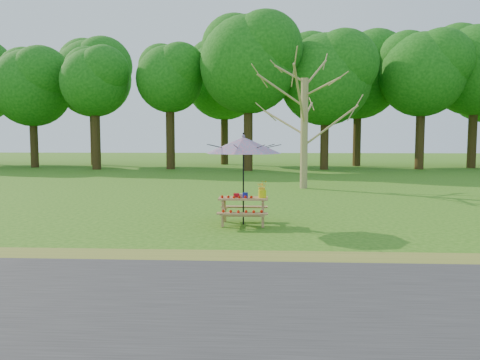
{
  "coord_description": "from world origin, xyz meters",
  "views": [
    {
      "loc": [
        3.34,
        -10.85,
        2.1
      ],
      "look_at": [
        2.73,
        0.5,
        1.1
      ],
      "focal_mm": 35.0,
      "sensor_mm": 36.0,
      "label": 1
    }
  ],
  "objects_px": {
    "bare_tree": "(305,32)",
    "flower_bucket": "(262,189)",
    "picnic_table": "(243,211)",
    "patio_umbrella": "(243,145)"
  },
  "relations": [
    {
      "from": "patio_umbrella",
      "to": "bare_tree",
      "type": "bearing_deg",
      "value": 75.82
    },
    {
      "from": "bare_tree",
      "to": "patio_umbrella",
      "type": "height_order",
      "value": "bare_tree"
    },
    {
      "from": "flower_bucket",
      "to": "picnic_table",
      "type": "bearing_deg",
      "value": 175.99
    },
    {
      "from": "picnic_table",
      "to": "patio_umbrella",
      "type": "xyz_separation_m",
      "value": [
        0.0,
        0.0,
        1.62
      ]
    },
    {
      "from": "bare_tree",
      "to": "flower_bucket",
      "type": "distance_m",
      "value": 10.48
    },
    {
      "from": "picnic_table",
      "to": "flower_bucket",
      "type": "relative_size",
      "value": 3.16
    },
    {
      "from": "patio_umbrella",
      "to": "flower_bucket",
      "type": "distance_m",
      "value": 1.15
    },
    {
      "from": "patio_umbrella",
      "to": "flower_bucket",
      "type": "bearing_deg",
      "value": -4.43
    },
    {
      "from": "bare_tree",
      "to": "picnic_table",
      "type": "xyz_separation_m",
      "value": [
        -2.18,
        -8.63,
        -6.21
      ]
    },
    {
      "from": "bare_tree",
      "to": "flower_bucket",
      "type": "height_order",
      "value": "bare_tree"
    }
  ]
}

